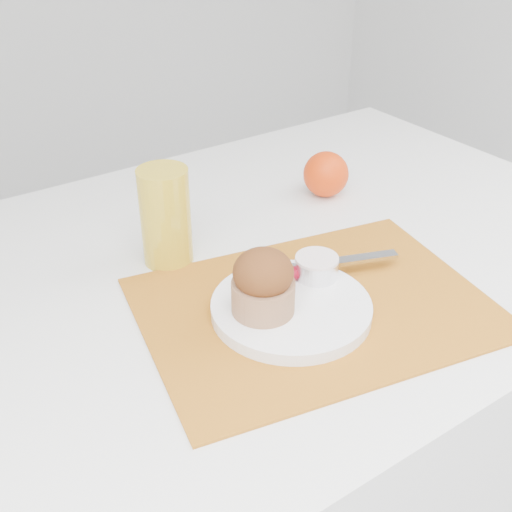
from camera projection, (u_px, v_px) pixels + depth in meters
table at (258, 430)px, 1.16m from camera, size 1.20×0.80×0.75m
placemat at (315, 306)px, 0.84m from camera, size 0.50×0.41×0.00m
plate at (291, 308)px, 0.82m from camera, size 0.21×0.21×0.02m
ramekin at (316, 268)px, 0.87m from camera, size 0.08×0.08×0.03m
cream at (317, 259)px, 0.86m from camera, size 0.06×0.06×0.01m
raspberry_near at (281, 272)px, 0.86m from camera, size 0.02×0.02×0.02m
raspberry_far at (293, 273)px, 0.86m from camera, size 0.02×0.02×0.02m
butter_knife at (326, 263)px, 0.89m from camera, size 0.21×0.09×0.01m
orange at (326, 174)px, 1.11m from camera, size 0.08×0.08×0.08m
juice_glass at (166, 217)px, 0.91m from camera, size 0.09×0.09×0.14m
muffin at (263, 283)px, 0.79m from camera, size 0.10×0.10×0.09m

